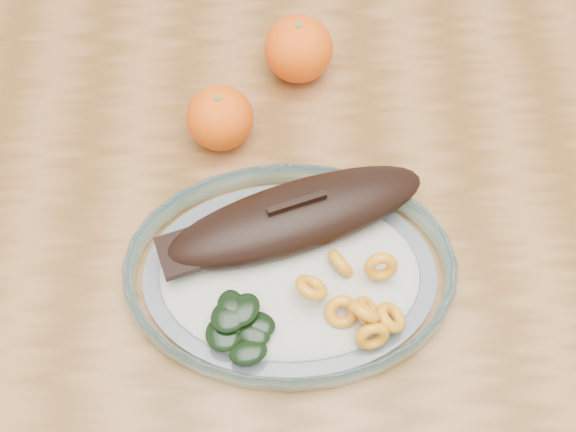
{
  "coord_description": "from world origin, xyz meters",
  "views": [
    {
      "loc": [
        -0.0,
        -0.34,
        1.42
      ],
      "look_at": [
        0.01,
        0.02,
        0.77
      ],
      "focal_mm": 45.0,
      "sensor_mm": 36.0,
      "label": 1
    }
  ],
  "objects_px": {
    "dining_table": "(281,279)",
    "plated_meal": "(290,267)",
    "orange_left": "(220,118)",
    "orange_right": "(299,49)"
  },
  "relations": [
    {
      "from": "orange_left",
      "to": "dining_table",
      "type": "bearing_deg",
      "value": -65.17
    },
    {
      "from": "dining_table",
      "to": "orange_left",
      "type": "bearing_deg",
      "value": 114.83
    },
    {
      "from": "dining_table",
      "to": "plated_meal",
      "type": "xyz_separation_m",
      "value": [
        0.01,
        -0.04,
        0.12
      ]
    },
    {
      "from": "plated_meal",
      "to": "dining_table",
      "type": "bearing_deg",
      "value": 104.37
    },
    {
      "from": "plated_meal",
      "to": "orange_right",
      "type": "xyz_separation_m",
      "value": [
        0.02,
        0.26,
        0.02
      ]
    },
    {
      "from": "dining_table",
      "to": "plated_meal",
      "type": "bearing_deg",
      "value": -76.62
    },
    {
      "from": "dining_table",
      "to": "plated_meal",
      "type": "height_order",
      "value": "plated_meal"
    },
    {
      "from": "plated_meal",
      "to": "orange_left",
      "type": "xyz_separation_m",
      "value": [
        -0.07,
        0.17,
        0.02
      ]
    },
    {
      "from": "orange_left",
      "to": "orange_right",
      "type": "bearing_deg",
      "value": 46.25
    },
    {
      "from": "plated_meal",
      "to": "orange_left",
      "type": "height_order",
      "value": "plated_meal"
    }
  ]
}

